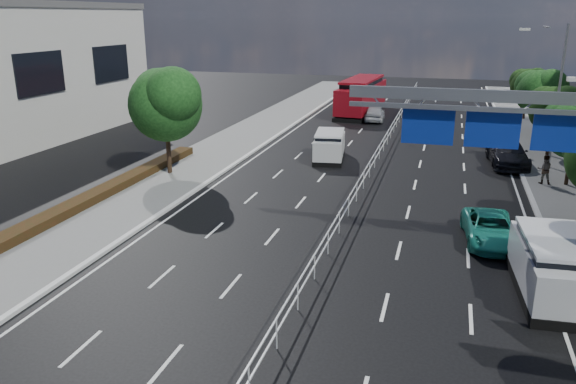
% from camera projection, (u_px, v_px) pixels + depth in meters
% --- Properties ---
extents(ground, '(160.00, 160.00, 0.00)m').
position_uv_depth(ground, '(259.00, 381.00, 15.21)').
color(ground, black).
rests_on(ground, ground).
extents(median_fence, '(0.05, 85.00, 1.02)m').
position_uv_depth(median_fence, '(373.00, 162.00, 35.68)').
color(median_fence, silver).
rests_on(median_fence, ground).
extents(overhead_gantry, '(10.24, 0.38, 7.45)m').
position_uv_depth(overhead_gantry, '(514.00, 123.00, 20.96)').
color(overhead_gantry, gray).
rests_on(overhead_gantry, ground).
extents(streetlight_far, '(2.78, 2.40, 9.00)m').
position_uv_depth(streetlight_far, '(554.00, 87.00, 34.70)').
color(streetlight_far, gray).
rests_on(streetlight_far, ground).
extents(near_tree_back, '(4.84, 4.51, 6.69)m').
position_uv_depth(near_tree_back, '(166.00, 101.00, 33.44)').
color(near_tree_back, black).
rests_on(near_tree_back, ground).
extents(far_tree_e, '(3.63, 3.38, 5.13)m').
position_uv_depth(far_tree_e, '(576.00, 126.00, 31.32)').
color(far_tree_e, black).
rests_on(far_tree_e, ground).
extents(far_tree_f, '(3.52, 3.28, 5.02)m').
position_uv_depth(far_tree_f, '(554.00, 107.00, 38.21)').
color(far_tree_f, black).
rests_on(far_tree_f, ground).
extents(far_tree_g, '(3.96, 3.69, 5.45)m').
position_uv_depth(far_tree_g, '(540.00, 90.00, 45.00)').
color(far_tree_g, black).
rests_on(far_tree_g, ground).
extents(far_tree_h, '(3.41, 3.18, 4.91)m').
position_uv_depth(far_tree_h, '(528.00, 83.00, 51.98)').
color(far_tree_h, black).
rests_on(far_tree_h, ground).
extents(white_minivan, '(2.50, 4.66, 1.93)m').
position_uv_depth(white_minivan, '(329.00, 146.00, 38.27)').
color(white_minivan, black).
rests_on(white_minivan, ground).
extents(red_bus, '(3.62, 11.85, 3.49)m').
position_uv_depth(red_bus, '(362.00, 95.00, 56.25)').
color(red_bus, black).
rests_on(red_bus, ground).
extents(near_car_silver, '(2.01, 4.39, 1.46)m').
position_uv_depth(near_car_silver, '(375.00, 113.00, 52.37)').
color(near_car_silver, '#A2A4A9').
rests_on(near_car_silver, ground).
extents(near_car_dark, '(2.34, 5.14, 1.63)m').
position_uv_depth(near_car_dark, '(364.00, 84.00, 73.45)').
color(near_car_dark, black).
rests_on(near_car_dark, ground).
extents(silver_minivan, '(2.56, 5.36, 2.17)m').
position_uv_depth(silver_minivan, '(553.00, 267.00, 19.61)').
color(silver_minivan, black).
rests_on(silver_minivan, ground).
extents(parked_car_teal, '(2.52, 4.72, 1.26)m').
position_uv_depth(parked_car_teal, '(490.00, 229.00, 24.31)').
color(parked_car_teal, '#1C7E6D').
rests_on(parked_car_teal, ground).
extents(parked_car_dark, '(2.70, 5.73, 1.61)m').
position_uv_depth(parked_car_dark, '(508.00, 153.00, 36.96)').
color(parked_car_dark, black).
rests_on(parked_car_dark, ground).
extents(pedestrian_b, '(0.83, 0.65, 1.68)m').
position_uv_depth(pedestrian_b, '(544.00, 169.00, 32.32)').
color(pedestrian_b, gray).
rests_on(pedestrian_b, sidewalk_far).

